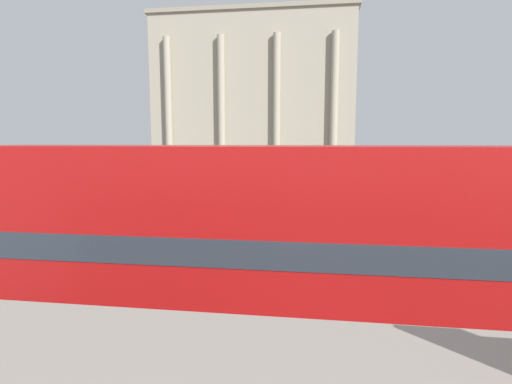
% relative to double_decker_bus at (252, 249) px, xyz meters
% --- Properties ---
extents(double_decker_bus, '(10.74, 2.67, 4.23)m').
position_rel_double_decker_bus_xyz_m(double_decker_bus, '(0.00, 0.00, 0.00)').
color(double_decker_bus, black).
rests_on(double_decker_bus, ground_plane).
extents(plaza_building_left, '(26.29, 15.18, 20.57)m').
position_rel_double_decker_bus_xyz_m(plaza_building_left, '(-6.86, 49.46, 7.92)').
color(plaza_building_left, '#A39984').
rests_on(plaza_building_left, ground_plane).
extents(traffic_light_near, '(0.42, 0.24, 3.44)m').
position_rel_double_decker_bus_xyz_m(traffic_light_near, '(5.06, 4.94, -0.10)').
color(traffic_light_near, black).
rests_on(traffic_light_near, ground_plane).
extents(traffic_light_mid, '(0.42, 0.24, 3.25)m').
position_rel_double_decker_bus_xyz_m(traffic_light_mid, '(2.76, 10.44, -0.22)').
color(traffic_light_mid, black).
rests_on(traffic_light_mid, ground_plane).
extents(pedestrian_blue, '(0.32, 0.32, 1.67)m').
position_rel_double_decker_bus_xyz_m(pedestrian_blue, '(10.90, 15.94, -1.41)').
color(pedestrian_blue, '#282B33').
rests_on(pedestrian_blue, ground_plane).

